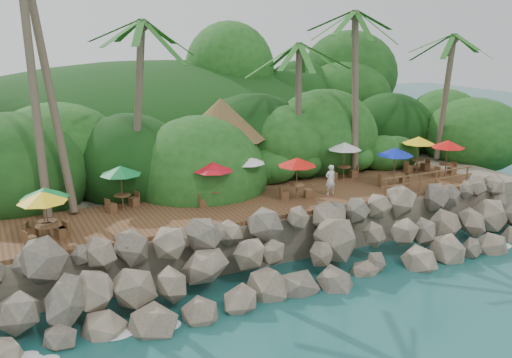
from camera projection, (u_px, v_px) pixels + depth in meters
name	position (u px, v px, depth m)	size (l,w,h in m)	color
ground	(321.00, 294.00, 22.91)	(140.00, 140.00, 0.00)	#19514F
land_base	(187.00, 178.00, 36.49)	(32.00, 25.20, 2.10)	gray
jungle_hill	(155.00, 169.00, 43.25)	(44.80, 28.00, 15.40)	#143811
seawall	(297.00, 251.00, 24.35)	(29.00, 4.00, 2.30)	gray
terrace	(256.00, 203.00, 27.54)	(26.00, 5.00, 0.20)	brown
jungle_foliage	(193.00, 198.00, 35.89)	(44.00, 16.00, 12.00)	#143811
foam_line	(318.00, 290.00, 23.16)	(25.20, 0.80, 0.06)	white
palapa	(221.00, 119.00, 30.01)	(4.76, 4.76, 4.60)	brown
dining_clusters	(275.00, 163.00, 27.69)	(23.57, 4.82, 2.08)	brown
railing	(428.00, 179.00, 29.09)	(6.10, 0.10, 1.00)	brown
waiter	(330.00, 180.00, 28.31)	(0.57, 0.37, 1.55)	silver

